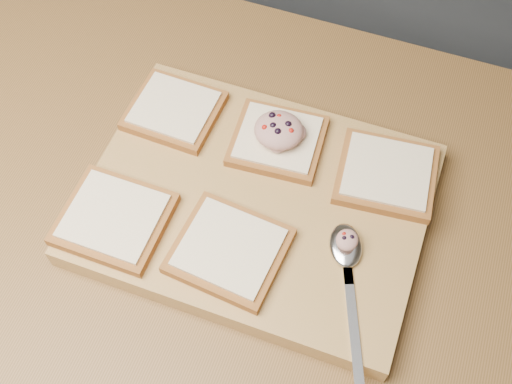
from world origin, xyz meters
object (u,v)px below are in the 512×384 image
cutting_board (256,204)px  tuna_salad_dollop (279,130)px  spoon (347,256)px  bread_far_center (278,140)px

cutting_board → tuna_salad_dollop: (-0.00, 0.09, 0.05)m
cutting_board → spoon: 0.15m
tuna_salad_dollop → spoon: tuna_salad_dollop is taller
bread_far_center → tuna_salad_dollop: tuna_salad_dollop is taller
cutting_board → bread_far_center: bearing=90.8°
spoon → tuna_salad_dollop: bearing=135.3°
bread_far_center → spoon: (0.14, -0.14, -0.00)m
bread_far_center → spoon: 0.19m
bread_far_center → cutting_board: bearing=-89.2°
cutting_board → bread_far_center: 0.09m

